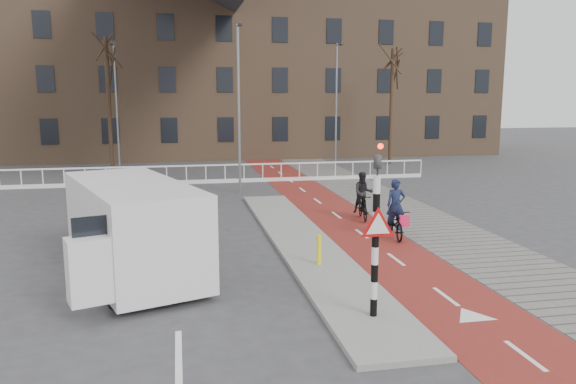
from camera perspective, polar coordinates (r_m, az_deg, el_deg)
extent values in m
plane|color=#38383A|center=(13.80, 8.19, -9.51)|extent=(120.00, 120.00, 0.00)
cube|color=maroon|center=(23.47, 3.61, -1.37)|extent=(2.50, 60.00, 0.01)
cube|color=slate|center=(24.33, 10.00, -1.10)|extent=(3.00, 60.00, 0.01)
cube|color=gray|center=(17.27, 1.59, -5.24)|extent=(1.80, 16.00, 0.12)
cylinder|color=black|center=(11.34, 8.85, -5.53)|extent=(0.14, 0.14, 2.88)
imported|color=black|center=(11.00, 9.10, 3.75)|extent=(0.13, 0.16, 0.80)
cylinder|color=#FF0C05|center=(10.86, 9.38, 4.62)|extent=(0.11, 0.02, 0.11)
cylinder|color=#F5EC0D|center=(14.90, 3.16, -5.86)|extent=(0.12, 0.12, 0.80)
imported|color=black|center=(18.38, 10.84, -3.12)|extent=(0.86, 1.88, 0.95)
imported|color=#161E3D|center=(18.26, 10.90, -1.30)|extent=(0.65, 0.47, 1.66)
cube|color=#EC2156|center=(17.88, 11.72, -2.90)|extent=(0.31, 0.22, 0.35)
imported|color=black|center=(20.84, 7.61, -1.48)|extent=(0.69, 1.67, 0.97)
imported|color=black|center=(20.75, 7.65, -0.08)|extent=(0.82, 0.68, 1.53)
cube|color=silver|center=(14.63, -15.47, -3.39)|extent=(3.94, 6.03, 2.24)
cube|color=#1A7843|center=(14.79, -19.83, -3.88)|extent=(1.19, 3.40, 0.55)
cube|color=#1A7843|center=(14.61, -11.01, -3.64)|extent=(1.19, 3.40, 0.55)
cube|color=black|center=(12.16, -16.38, -4.15)|extent=(1.93, 0.70, 0.90)
cylinder|color=black|center=(12.87, -17.23, -9.43)|extent=(0.52, 0.83, 0.78)
cylinder|color=black|center=(13.39, -9.18, -8.37)|extent=(0.52, 0.83, 0.78)
cylinder|color=black|center=(16.47, -20.25, -5.40)|extent=(0.52, 0.83, 0.78)
cylinder|color=black|center=(16.87, -13.86, -4.72)|extent=(0.52, 0.83, 0.78)
cube|color=silver|center=(29.49, -12.25, 2.57)|extent=(28.00, 0.08, 0.08)
cube|color=silver|center=(29.61, -12.19, 0.94)|extent=(28.00, 0.10, 0.20)
cube|color=#7F6047|center=(44.31, -9.53, 11.54)|extent=(46.00, 10.00, 12.00)
cylinder|color=black|center=(35.50, -17.73, 8.41)|extent=(0.26, 0.26, 7.94)
cylinder|color=black|center=(38.16, 10.45, 8.49)|extent=(0.23, 0.23, 7.56)
cylinder|color=slate|center=(26.09, -5.01, 8.23)|extent=(0.12, 0.12, 7.69)
cylinder|color=slate|center=(35.40, -17.01, 8.15)|extent=(0.12, 0.12, 7.58)
cylinder|color=slate|center=(35.60, 4.91, 8.63)|extent=(0.12, 0.12, 7.69)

